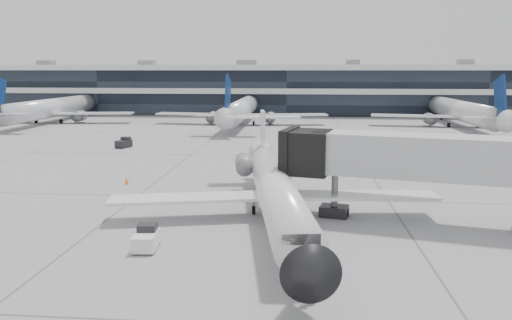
# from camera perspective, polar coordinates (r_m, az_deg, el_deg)

# --- Properties ---
(ground) EXTENTS (220.00, 220.00, 0.00)m
(ground) POSITION_cam_1_polar(r_m,az_deg,el_deg) (39.77, 0.52, -4.44)
(ground) COLOR gray
(ground) RESTS_ON ground
(terminal) EXTENTS (170.00, 22.00, 10.00)m
(terminal) POSITION_cam_1_polar(r_m,az_deg,el_deg) (120.50, 3.66, 7.83)
(terminal) COLOR black
(terminal) RESTS_ON ground
(bg_jet_left) EXTENTS (32.00, 40.00, 9.60)m
(bg_jet_left) POSITION_cam_1_polar(r_m,az_deg,el_deg) (105.48, -22.11, 4.03)
(bg_jet_left) COLOR silver
(bg_jet_left) RESTS_ON ground
(bg_jet_center) EXTENTS (32.00, 40.00, 9.60)m
(bg_jet_center) POSITION_cam_1_polar(r_m,az_deg,el_deg) (94.54, -1.67, 4.14)
(bg_jet_center) COLOR silver
(bg_jet_center) RESTS_ON ground
(bg_jet_right) EXTENTS (32.00, 40.00, 9.60)m
(bg_jet_right) POSITION_cam_1_polar(r_m,az_deg,el_deg) (98.26, 22.23, 3.61)
(bg_jet_right) COLOR silver
(bg_jet_right) RESTS_ON ground
(regional_jet) EXTENTS (22.51, 28.09, 6.49)m
(regional_jet) POSITION_cam_1_polar(r_m,az_deg,el_deg) (34.12, 2.18, -3.09)
(regional_jet) COLOR white
(regional_jet) RESTS_ON ground
(jet_bridge) EXTENTS (19.04, 7.73, 6.16)m
(jet_bridge) POSITION_cam_1_polar(r_m,az_deg,el_deg) (34.15, 20.67, 0.15)
(jet_bridge) COLOR #A8AAAD
(jet_bridge) RESTS_ON ground
(ramp_worker) EXTENTS (0.82, 0.78, 1.88)m
(ramp_worker) POSITION_cam_1_polar(r_m,az_deg,el_deg) (22.55, 6.43, -13.76)
(ramp_worker) COLOR #BCD616
(ramp_worker) RESTS_ON ground
(baggage_tug) EXTENTS (1.41, 2.20, 1.35)m
(baggage_tug) POSITION_cam_1_polar(r_m,az_deg,el_deg) (29.45, -12.44, -8.78)
(baggage_tug) COLOR white
(baggage_tug) RESTS_ON ground
(traffic_cone) EXTENTS (0.55, 0.55, 0.63)m
(traffic_cone) POSITION_cam_1_polar(r_m,az_deg,el_deg) (46.12, -14.57, -2.33)
(traffic_cone) COLOR orange
(traffic_cone) RESTS_ON ground
(far_tug) EXTENTS (1.89, 2.44, 1.37)m
(far_tug) POSITION_cam_1_polar(r_m,az_deg,el_deg) (67.92, -14.85, 1.90)
(far_tug) COLOR black
(far_tug) RESTS_ON ground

